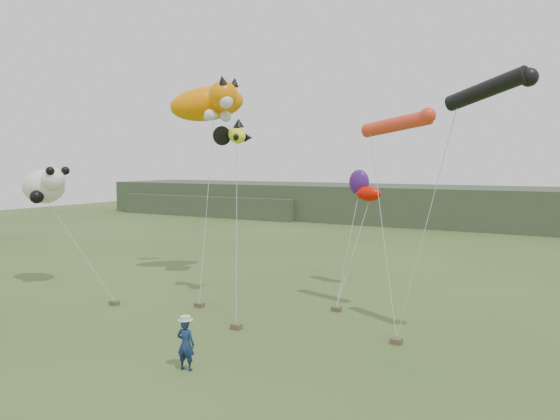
# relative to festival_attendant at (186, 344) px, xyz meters

# --- Properties ---
(ground) EXTENTS (120.00, 120.00, 0.00)m
(ground) POSITION_rel_festival_attendant_xyz_m (-0.36, 1.23, -0.82)
(ground) COLOR #385123
(ground) RESTS_ON ground
(headland) EXTENTS (90.00, 13.00, 4.00)m
(headland) POSITION_rel_festival_attendant_xyz_m (-3.48, 45.91, 1.10)
(headland) COLOR #2D3D28
(headland) RESTS_ON ground
(festival_attendant) EXTENTS (0.66, 0.49, 1.63)m
(festival_attendant) POSITION_rel_festival_attendant_xyz_m (0.00, 0.00, 0.00)
(festival_attendant) COLOR navy
(festival_attendant) RESTS_ON ground
(sandbag_anchors) EXTENTS (13.30, 4.67, 0.20)m
(sandbag_anchors) POSITION_rel_festival_attendant_xyz_m (-1.39, 5.86, -0.72)
(sandbag_anchors) COLOR brown
(sandbag_anchors) RESTS_ON ground
(cat_kite) EXTENTS (5.50, 4.33, 2.50)m
(cat_kite) POSITION_rel_festival_attendant_xyz_m (-7.50, 11.37, 8.99)
(cat_kite) COLOR orange
(cat_kite) RESTS_ON ground
(fish_kite) EXTENTS (2.56, 1.66, 1.26)m
(fish_kite) POSITION_rel_festival_attendant_xyz_m (-3.72, 7.83, 6.97)
(fish_kite) COLOR #E5F41F
(fish_kite) RESTS_ON ground
(tube_kites) EXTENTS (7.18, 3.98, 2.01)m
(tube_kites) POSITION_rel_festival_attendant_xyz_m (5.79, 8.00, 7.75)
(tube_kites) COLOR black
(tube_kites) RESTS_ON ground
(panda_kite) EXTENTS (3.10, 2.01, 1.93)m
(panda_kite) POSITION_rel_festival_attendant_xyz_m (-13.93, 5.56, 4.50)
(panda_kite) COLOR white
(panda_kite) RESTS_ON ground
(misc_kites) EXTENTS (1.81, 0.94, 1.60)m
(misc_kites) POSITION_rel_festival_attendant_xyz_m (0.69, 13.31, 4.45)
(misc_kites) COLOR red
(misc_kites) RESTS_ON ground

